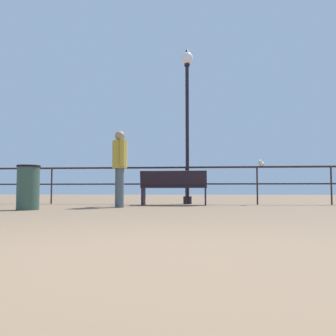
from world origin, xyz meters
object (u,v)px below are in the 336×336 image
at_px(bench_near_left, 174,185).
at_px(lamppost_center, 187,104).
at_px(seagull_on_rail, 261,163).
at_px(trash_bin, 28,187).
at_px(person_by_bench, 120,163).

bearing_deg(bench_near_left, lamppost_center, 70.65).
distance_m(seagull_on_rail, trash_bin, 6.03).
height_order(bench_near_left, person_by_bench, person_by_bench).
bearing_deg(trash_bin, seagull_on_rail, 31.27).
height_order(bench_near_left, seagull_on_rail, seagull_on_rail).
height_order(lamppost_center, seagull_on_rail, lamppost_center).
distance_m(person_by_bench, trash_bin, 2.07).
relative_size(lamppost_center, trash_bin, 5.07).
height_order(bench_near_left, lamppost_center, lamppost_center).
height_order(bench_near_left, trash_bin, bench_near_left).
distance_m(bench_near_left, seagull_on_rail, 2.54).
bearing_deg(person_by_bench, lamppost_center, 55.56).
distance_m(lamppost_center, trash_bin, 5.17).
bearing_deg(seagull_on_rail, bench_near_left, -164.30).
distance_m(person_by_bench, seagull_on_rail, 4.02).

